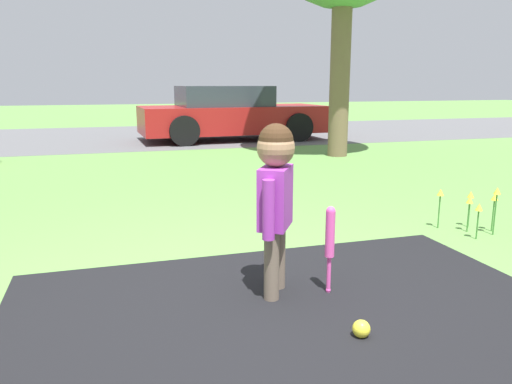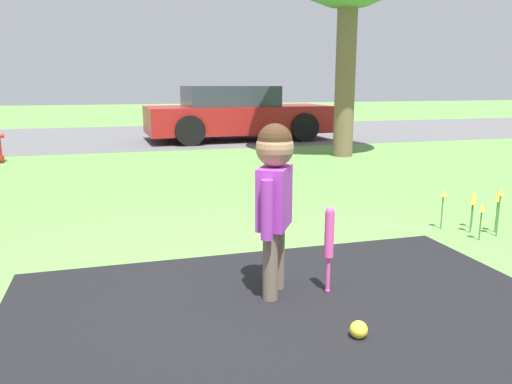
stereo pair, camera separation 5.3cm
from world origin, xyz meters
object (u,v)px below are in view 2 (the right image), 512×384
(child, at_px, (275,186))
(baseball_bat, at_px, (329,238))
(parked_car, at_px, (236,114))
(sports_ball, at_px, (359,330))

(child, bearing_deg, baseball_bat, -73.17)
(baseball_bat, bearing_deg, parked_car, 79.88)
(child, xyz_separation_m, baseball_bat, (0.33, -0.09, -0.33))
(sports_ball, height_order, parked_car, parked_car)
(sports_ball, bearing_deg, child, 110.74)
(child, xyz_separation_m, parked_car, (1.86, 8.50, -0.10))
(sports_ball, bearing_deg, baseball_bat, 82.07)
(parked_car, bearing_deg, child, -104.33)
(child, distance_m, parked_car, 8.70)
(parked_car, bearing_deg, baseball_bat, -102.12)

